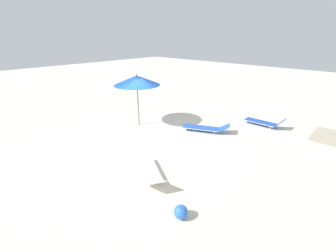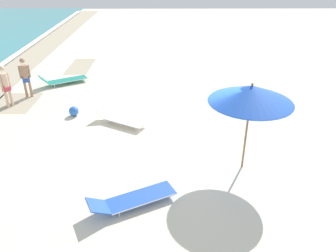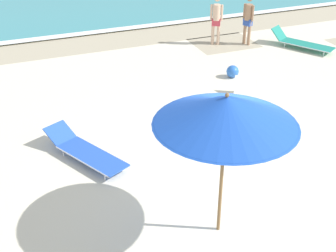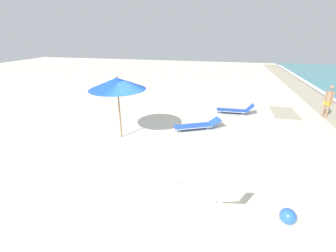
# 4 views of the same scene
# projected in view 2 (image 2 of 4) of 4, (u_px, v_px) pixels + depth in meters

# --- Properties ---
(ground_plane) EXTENTS (60.00, 60.00, 0.16)m
(ground_plane) POSITION_uv_depth(u_px,v_px,m) (191.00, 149.00, 10.95)
(ground_plane) COLOR beige
(beach_umbrella) EXTENTS (2.32, 2.32, 2.69)m
(beach_umbrella) POSITION_uv_depth(u_px,v_px,m) (251.00, 94.00, 8.80)
(beach_umbrella) COLOR olive
(beach_umbrella) RESTS_ON ground_plane
(sun_lounger_beside_umbrella) EXTENTS (1.54, 2.10, 0.50)m
(sun_lounger_beside_umbrella) POSITION_uv_depth(u_px,v_px,m) (121.00, 118.00, 12.33)
(sun_lounger_beside_umbrella) COLOR white
(sun_lounger_beside_umbrella) RESTS_ON ground_plane
(sun_lounger_near_water_left) EXTENTS (1.54, 2.29, 0.46)m
(sun_lounger_near_water_left) POSITION_uv_depth(u_px,v_px,m) (133.00, 199.00, 8.33)
(sun_lounger_near_water_left) COLOR blue
(sun_lounger_near_water_left) RESTS_ON ground_plane
(sun_lounger_near_water_right) EXTENTS (1.64, 2.23, 0.58)m
(sun_lounger_near_water_right) POSITION_uv_depth(u_px,v_px,m) (63.00, 80.00, 16.01)
(sun_lounger_near_water_right) COLOR #1E8475
(sun_lounger_near_water_right) RESTS_ON ground_plane
(beachgoer_wading_adult) EXTENTS (0.40, 0.30, 1.76)m
(beachgoer_wading_adult) POSITION_uv_depth(u_px,v_px,m) (5.00, 84.00, 13.31)
(beachgoer_wading_adult) COLOR beige
(beachgoer_wading_adult) RESTS_ON ground_plane
(beachgoer_strolling_adult) EXTENTS (0.28, 0.43, 1.76)m
(beachgoer_strolling_adult) POSITION_uv_depth(u_px,v_px,m) (25.00, 75.00, 14.23)
(beachgoer_strolling_adult) COLOR #A37A5B
(beachgoer_strolling_adult) RESTS_ON ground_plane
(beach_ball) EXTENTS (0.38, 0.38, 0.38)m
(beach_ball) POSITION_uv_depth(u_px,v_px,m) (74.00, 111.00, 12.93)
(beach_ball) COLOR blue
(beach_ball) RESTS_ON ground_plane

